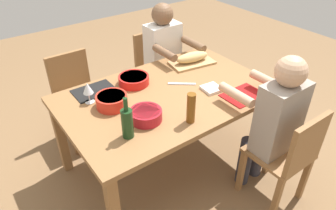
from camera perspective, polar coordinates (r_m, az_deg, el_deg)
The scene contains 19 objects.
ground_plane at distance 2.90m, azimuth 0.00°, elevation -10.36°, with size 8.00×8.00×0.00m, color brown.
dining_table at distance 2.48m, azimuth 0.00°, elevation 0.58°, with size 1.65×1.06×0.74m.
chair_far_left at distance 2.42m, azimuth 21.27°, elevation -8.49°, with size 0.40×0.40×0.85m.
diner_far_left at distance 2.36m, azimuth 18.80°, elevation -2.33°, with size 0.41×0.53×1.20m.
chair_near_left at distance 3.40m, azimuth -2.31°, elevation 7.01°, with size 0.40×0.40×0.85m.
diner_near_left at distance 3.17m, azimuth -0.51°, elevation 9.25°, with size 0.41×0.53×1.20m.
chair_near_right at distance 3.06m, azimuth -16.52°, elevation 2.15°, with size 0.40×0.40×0.85m.
serving_bowl_pasta at distance 2.56m, azimuth -6.29°, elevation 4.70°, with size 0.25×0.25×0.07m.
serving_bowl_greens at distance 2.13m, azimuth -4.07°, elevation -1.76°, with size 0.22×0.22×0.08m.
serving_bowl_salad at distance 2.29m, azimuth -10.28°, elevation 0.87°, with size 0.23×0.23×0.09m.
cutting_board at distance 2.89m, azimuth 4.42°, elevation 7.74°, with size 0.40×0.22×0.02m, color tan.
bread_loaf at distance 2.87m, azimuth 4.47°, elevation 8.73°, with size 0.32×0.11×0.09m, color tan.
wine_bottle at distance 1.96m, azimuth -7.47°, elevation -3.22°, with size 0.08×0.08×0.29m.
beer_bottle at distance 2.08m, azimuth 4.24°, elevation -0.57°, with size 0.06×0.06×0.22m, color brown.
wine_glass at distance 2.34m, azimuth -14.49°, elevation 2.86°, with size 0.08×0.08×0.17m.
placemat_far_left at distance 2.48m, azimuth 13.65°, elevation 1.77°, with size 0.32×0.23×0.01m, color maroon.
placemat_near_right at distance 2.53m, azimuth -13.37°, elevation 2.54°, with size 0.32×0.23×0.01m, color black.
carving_knife at distance 2.56m, azimuth 2.56°, elevation 3.91°, with size 0.23×0.02×0.01m, color silver.
napkin_stack at distance 2.50m, azimuth 7.99°, elevation 3.00°, with size 0.14×0.14×0.02m, color white.
Camera 1 is at (1.22, 1.67, 2.03)m, focal length 33.27 mm.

